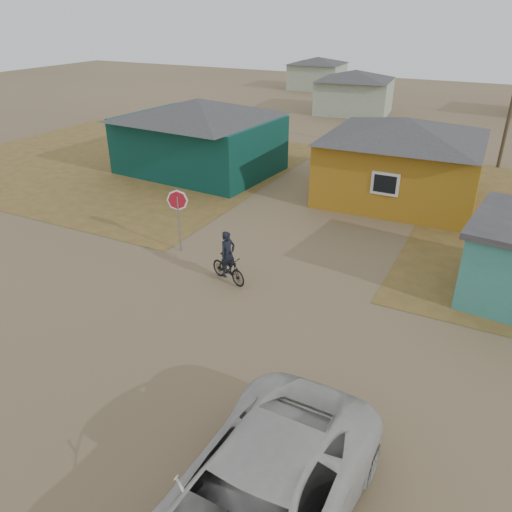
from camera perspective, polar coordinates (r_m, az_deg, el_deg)
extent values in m
plane|color=#7B6647|center=(14.50, -7.07, -9.00)|extent=(120.00, 120.00, 0.00)
cube|color=olive|center=(31.90, -15.26, 10.48)|extent=(20.00, 18.00, 0.00)
cube|color=#09342E|center=(28.60, -6.45, 12.53)|extent=(8.40, 6.54, 3.00)
pyramid|color=#333335|center=(28.18, -6.66, 16.47)|extent=(8.93, 7.08, 1.00)
cube|color=#A36F19|center=(24.96, 16.21, 9.55)|extent=(7.21, 6.24, 3.00)
pyramid|color=#333335|center=(24.49, 16.80, 13.90)|extent=(7.72, 6.76, 0.90)
cube|color=silver|center=(22.07, 14.53, 7.99)|extent=(1.20, 0.06, 1.00)
cube|color=black|center=(22.05, 14.51, 7.97)|extent=(0.95, 0.04, 0.75)
cube|color=#9FAD94|center=(45.99, 11.14, 17.44)|extent=(6.49, 5.60, 2.80)
pyramid|color=#333335|center=(45.75, 11.35, 19.66)|extent=(7.04, 6.15, 0.80)
cube|color=#9FAD94|center=(59.80, 7.00, 19.71)|extent=(5.75, 5.28, 2.70)
pyramid|color=#333335|center=(59.62, 7.10, 21.33)|extent=(6.28, 5.81, 0.70)
cylinder|color=gray|center=(18.93, -8.77, 3.63)|extent=(0.06, 0.06, 2.20)
imported|color=black|center=(16.84, -3.20, -1.43)|extent=(1.68, 0.97, 0.97)
imported|color=black|center=(16.59, -3.24, 0.23)|extent=(0.55, 0.68, 1.60)
imported|color=beige|center=(9.34, -0.40, -27.00)|extent=(3.08, 6.39, 1.76)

